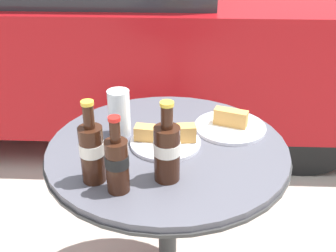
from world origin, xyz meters
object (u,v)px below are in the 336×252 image
object	(u,v)px
lunch_plate_far	(166,139)
lunch_plate_near	(230,125)
bistro_table	(168,184)
parked_car	(81,17)
drinking_glass	(119,115)
cola_bottle_right	(117,163)
cola_bottle_center	(92,151)
cola_bottle_left	(167,150)

from	to	relation	value
lunch_plate_far	lunch_plate_near	bearing A→B (deg)	27.82
bistro_table	lunch_plate_near	size ratio (longest dim) A/B	3.21
parked_car	lunch_plate_far	bearing A→B (deg)	-68.80
parked_car	lunch_plate_near	bearing A→B (deg)	-61.28
lunch_plate_far	drinking_glass	bearing A→B (deg)	159.48
lunch_plate_far	bistro_table	bearing A→B (deg)	-54.29
cola_bottle_right	drinking_glass	xyz separation A→B (m)	(-0.04, 0.30, -0.01)
lunch_plate_near	lunch_plate_far	distance (m)	0.24
drinking_glass	lunch_plate_near	bearing A→B (deg)	8.62
cola_bottle_right	lunch_plate_far	distance (m)	0.28
bistro_table	drinking_glass	size ratio (longest dim) A/B	4.93
cola_bottle_center	drinking_glass	world-z (taller)	cola_bottle_center
lunch_plate_far	parked_car	size ratio (longest dim) A/B	0.05
lunch_plate_near	cola_bottle_right	bearing A→B (deg)	-132.49
cola_bottle_center	parked_car	xyz separation A→B (m)	(-0.48, 1.93, -0.11)
drinking_glass	lunch_plate_far	size ratio (longest dim) A/B	0.70
cola_bottle_center	parked_car	distance (m)	1.99
parked_car	cola_bottle_center	bearing A→B (deg)	-75.98
cola_bottle_left	parked_car	world-z (taller)	parked_car
bistro_table	drinking_glass	distance (m)	0.28
cola_bottle_right	drinking_glass	world-z (taller)	cola_bottle_right
cola_bottle_right	lunch_plate_near	world-z (taller)	cola_bottle_right
cola_bottle_right	parked_car	xyz separation A→B (m)	(-0.55, 1.97, -0.10)
cola_bottle_left	parked_car	distance (m)	2.03
drinking_glass	lunch_plate_near	xyz separation A→B (m)	(0.37, 0.06, -0.06)
bistro_table	cola_bottle_center	bearing A→B (deg)	-135.04
drinking_glass	cola_bottle_right	bearing A→B (deg)	-82.65
drinking_glass	lunch_plate_far	world-z (taller)	drinking_glass
cola_bottle_right	lunch_plate_near	size ratio (longest dim) A/B	0.91
cola_bottle_left	drinking_glass	distance (m)	0.30
bistro_table	lunch_plate_near	world-z (taller)	lunch_plate_near
cola_bottle_left	lunch_plate_near	xyz separation A→B (m)	(0.20, 0.30, -0.08)
bistro_table	lunch_plate_far	world-z (taller)	lunch_plate_far
cola_bottle_left	parked_car	xyz separation A→B (m)	(-0.68, 1.91, -0.11)
bistro_table	lunch_plate_near	bearing A→B (deg)	30.36
cola_bottle_center	parked_car	bearing A→B (deg)	104.02
cola_bottle_center	lunch_plate_far	bearing A→B (deg)	47.15
cola_bottle_left	lunch_plate_near	bearing A→B (deg)	56.10
bistro_table	parked_car	size ratio (longest dim) A/B	0.18
cola_bottle_right	lunch_plate_far	xyz separation A→B (m)	(0.11, 0.24, -0.07)
lunch_plate_near	lunch_plate_far	xyz separation A→B (m)	(-0.21, -0.11, 0.00)
bistro_table	parked_car	xyz separation A→B (m)	(-0.68, 1.73, 0.13)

